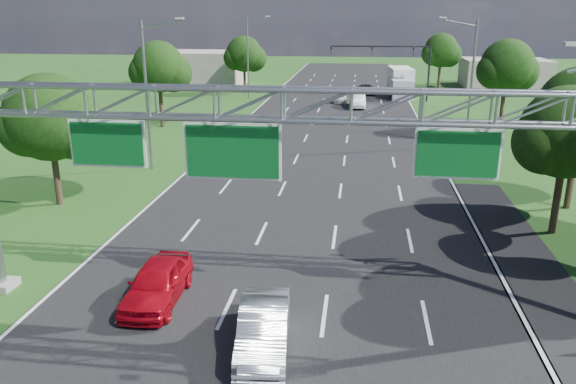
% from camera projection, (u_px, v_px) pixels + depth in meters
% --- Properties ---
extents(ground, '(220.00, 220.00, 0.00)m').
position_uv_depth(ground, '(316.00, 175.00, 37.91)').
color(ground, '#1C4615').
rests_on(ground, ground).
extents(road, '(18.00, 180.00, 0.02)m').
position_uv_depth(road, '(316.00, 175.00, 37.91)').
color(road, black).
rests_on(road, ground).
extents(road_flare, '(3.00, 30.00, 0.02)m').
position_uv_depth(road_flare, '(547.00, 297.00, 21.55)').
color(road_flare, black).
rests_on(road_flare, ground).
extents(sign_gantry, '(23.50, 1.00, 9.56)m').
position_uv_depth(sign_gantry, '(286.00, 123.00, 18.76)').
color(sign_gantry, gray).
rests_on(sign_gantry, ground).
extents(traffic_signal, '(12.21, 0.24, 7.00)m').
position_uv_depth(traffic_signal, '(400.00, 59.00, 68.52)').
color(traffic_signal, black).
rests_on(traffic_signal, ground).
extents(streetlight_l_near, '(2.97, 0.22, 10.16)m').
position_uv_depth(streetlight_l_near, '(149.00, 89.00, 37.59)').
color(streetlight_l_near, gray).
rests_on(streetlight_l_near, ground).
extents(streetlight_l_far, '(2.97, 0.22, 10.16)m').
position_uv_depth(streetlight_l_far, '(249.00, 54.00, 70.67)').
color(streetlight_l_far, gray).
rests_on(streetlight_l_far, ground).
extents(streetlight_r_mid, '(2.97, 0.22, 10.16)m').
position_uv_depth(streetlight_r_mid, '(469.00, 77.00, 44.30)').
color(streetlight_r_mid, gray).
rests_on(streetlight_r_mid, ground).
extents(tree_verge_la, '(5.76, 4.80, 7.40)m').
position_uv_depth(tree_verge_la, '(51.00, 122.00, 30.62)').
color(tree_verge_la, '#2D2116').
rests_on(tree_verge_la, ground).
extents(tree_verge_lb, '(5.76, 4.80, 8.06)m').
position_uv_depth(tree_verge_lb, '(160.00, 69.00, 52.41)').
color(tree_verge_lb, '#2D2116').
rests_on(tree_verge_lb, ground).
extents(tree_verge_lc, '(5.76, 4.80, 7.62)m').
position_uv_depth(tree_verge_lc, '(245.00, 56.00, 75.81)').
color(tree_verge_lc, '#2D2116').
rests_on(tree_verge_lc, ground).
extents(tree_verge_rd, '(5.76, 4.80, 8.28)m').
position_uv_depth(tree_verge_rd, '(508.00, 68.00, 51.31)').
color(tree_verge_rd, '#2D2116').
rests_on(tree_verge_rd, ground).
extents(tree_verge_re, '(5.76, 4.80, 7.84)m').
position_uv_depth(tree_verge_re, '(442.00, 52.00, 80.04)').
color(tree_verge_re, '#2D2116').
rests_on(tree_verge_re, ground).
extents(building_left, '(14.00, 10.00, 5.00)m').
position_uv_depth(building_left, '(197.00, 68.00, 85.19)').
color(building_left, gray).
rests_on(building_left, ground).
extents(building_right, '(12.00, 9.00, 4.00)m').
position_uv_depth(building_right, '(504.00, 73.00, 83.55)').
color(building_right, gray).
rests_on(building_right, ground).
extents(red_coupe, '(1.93, 4.58, 1.55)m').
position_uv_depth(red_coupe, '(157.00, 283.00, 20.97)').
color(red_coupe, '#B00816').
rests_on(red_coupe, ground).
extents(silver_sedan, '(2.00, 4.61, 1.48)m').
position_uv_depth(silver_sedan, '(264.00, 328.00, 18.01)').
color(silver_sedan, silver).
rests_on(silver_sedan, ground).
extents(car_queue_a, '(1.84, 4.12, 1.17)m').
position_uv_depth(car_queue_a, '(340.00, 97.00, 68.80)').
color(car_queue_a, white).
rests_on(car_queue_a, ground).
extents(car_queue_b, '(2.51, 4.69, 1.25)m').
position_uv_depth(car_queue_b, '(366.00, 90.00, 75.72)').
color(car_queue_b, black).
rests_on(car_queue_b, ground).
extents(car_queue_d, '(1.93, 5.01, 1.63)m').
position_uv_depth(car_queue_d, '(358.00, 100.00, 64.95)').
color(car_queue_d, white).
rests_on(car_queue_d, ground).
extents(box_truck, '(3.25, 9.66, 3.59)m').
position_uv_depth(box_truck, '(401.00, 83.00, 73.79)').
color(box_truck, white).
rests_on(box_truck, ground).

